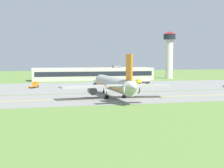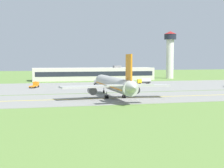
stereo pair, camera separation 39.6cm
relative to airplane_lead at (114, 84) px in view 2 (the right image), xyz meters
The scene contains 10 objects.
ground_plane 8.69m from the airplane_lead, ahead, with size 500.00×500.00×0.00m, color olive.
taxiway_strip 8.66m from the airplane_lead, ahead, with size 240.00×28.00×0.10m, color gray.
apron_pad 45.37m from the airplane_lead, 67.03° to the left, with size 140.00×52.00×0.10m, color gray.
taxiway_centreline 8.64m from the airplane_lead, ahead, with size 220.00×0.60×0.01m, color yellow.
airplane_lead is the anchor object (origin of this frame).
service_truck_baggage 46.16m from the airplane_lead, 83.99° to the left, with size 3.23×6.28×2.65m.
service_truck_fuel 55.31m from the airplane_lead, 61.16° to the left, with size 6.12×2.65×2.65m.
service_truck_catering 47.71m from the airplane_lead, 117.53° to the left, with size 4.15×6.71×2.59m.
terminal_building 85.88m from the airplane_lead, 82.89° to the left, with size 66.62×12.76×8.04m.
control_tower 108.32m from the airplane_lead, 57.16° to the left, with size 7.60×7.60×28.41m.
Camera 2 is at (-31.67, -92.12, 11.28)m, focal length 52.41 mm.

